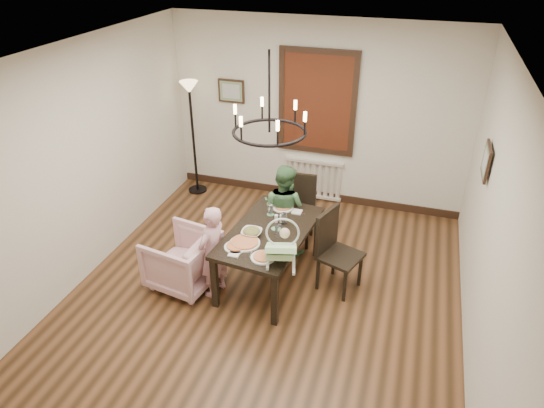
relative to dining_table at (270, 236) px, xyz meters
The scene contains 17 objects.
room_shell 0.77m from the dining_table, 70.02° to the left, with size 4.51×5.00×2.81m.
dining_table is the anchor object (origin of this frame).
chair_far 0.96m from the dining_table, 83.81° to the left, with size 0.42×0.42×0.95m, color black, non-canonical shape.
chair_right 0.86m from the dining_table, ahead, with size 0.45×0.45×1.02m, color black, non-canonical shape.
armchair 1.09m from the dining_table, 158.07° to the right, with size 0.74×0.76×0.69m, color #DBA7AB.
elderly_woman 0.72m from the dining_table, 141.56° to the right, with size 0.35×0.23×0.97m, color #D4959E.
seated_man 0.68m from the dining_table, 91.81° to the left, with size 0.51×0.39×1.04m, color #497747.
baby_bouncer 0.64m from the dining_table, 60.27° to the right, with size 0.38×0.52×0.34m, color #B9F0A5, non-canonical shape.
salad_bowl 0.26m from the dining_table, 138.50° to the right, with size 0.28×0.28×0.07m, color white.
pizza_platter 0.41m from the dining_table, 117.03° to the right, with size 0.35×0.35×0.04m, color tan.
drinking_glass 0.22m from the dining_table, 33.80° to the right, with size 0.07×0.07×0.15m, color silver.
window_blinds 2.39m from the dining_table, 89.13° to the left, with size 1.00×0.03×1.40m, color #552911.
radiator 2.22m from the dining_table, 89.14° to the left, with size 0.92×0.12×0.62m, color silver, non-canonical shape.
picture_back 2.75m from the dining_table, 120.99° to the left, with size 0.42×0.03×0.36m, color black.
picture_right 2.54m from the dining_table, 15.52° to the left, with size 0.42×0.03×0.36m, color black.
floor_lamp 2.66m from the dining_table, 134.91° to the left, with size 0.30×0.30×1.80m, color black, non-canonical shape.
chandelier 1.32m from the dining_table, 92.39° to the right, with size 0.80×0.80×0.04m, color black.
Camera 1 is at (1.44, -4.30, 3.82)m, focal length 32.00 mm.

